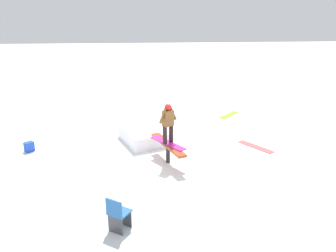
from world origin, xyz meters
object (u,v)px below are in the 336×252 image
at_px(rail_feature, 168,147).
at_px(loose_snowboard_lime, 229,115).
at_px(loose_snowboard_coral, 256,147).
at_px(backpack_on_snow, 29,147).
at_px(main_rider_on_rail, 168,125).
at_px(folding_chair, 118,215).

distance_m(rail_feature, loose_snowboard_lime, 5.66).
xyz_separation_m(rail_feature, loose_snowboard_coral, (-1.07, 3.23, -0.55)).
bearing_deg(backpack_on_snow, rail_feature, -59.13).
relative_size(loose_snowboard_lime, backpack_on_snow, 3.74).
xyz_separation_m(main_rider_on_rail, loose_snowboard_lime, (-4.74, 3.04, -1.30)).
height_order(main_rider_on_rail, backpack_on_snow, main_rider_on_rail).
relative_size(main_rider_on_rail, folding_chair, 1.55).
bearing_deg(main_rider_on_rail, backpack_on_snow, -140.49).
height_order(rail_feature, main_rider_on_rail, main_rider_on_rail).
xyz_separation_m(rail_feature, main_rider_on_rail, (0.00, 0.00, 0.75)).
bearing_deg(loose_snowboard_coral, loose_snowboard_lime, -34.02).
relative_size(rail_feature, loose_snowboard_coral, 1.44).
relative_size(main_rider_on_rail, backpack_on_snow, 4.01).
bearing_deg(loose_snowboard_lime, rail_feature, 10.00).
xyz_separation_m(loose_snowboard_lime, folding_chair, (8.37, -4.41, 0.40)).
bearing_deg(loose_snowboard_coral, backpack_on_snow, 52.27).
height_order(folding_chair, backpack_on_snow, folding_chair).
distance_m(loose_snowboard_lime, folding_chair, 9.46).
bearing_deg(folding_chair, loose_snowboard_coral, -101.38).
bearing_deg(loose_snowboard_lime, main_rider_on_rail, 10.00).
height_order(loose_snowboard_coral, backpack_on_snow, backpack_on_snow).
bearing_deg(folding_chair, rail_feature, -77.62).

